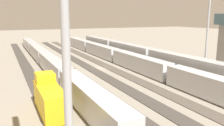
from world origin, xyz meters
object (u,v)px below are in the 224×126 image
Objects in this scene: train_on_track_6 at (45,58)px; train_on_track_7 at (49,97)px; train_on_track_1 at (129,52)px; light_mast_0 at (209,7)px; train_on_track_0 at (142,53)px; train_on_track_2 at (117,56)px.

train_on_track_7 is at bearing 171.46° from train_on_track_6.
train_on_track_1 is (29.94, -30.00, 0.46)m from train_on_track_7.
train_on_track_7 is 41.48m from light_mast_0.
train_on_track_0 is (0.46, -5.00, -0.62)m from train_on_track_1.
train_on_track_2 is 37.74m from train_on_track_7.
train_on_track_2 is 27.98m from light_mast_0.
train_on_track_1 reaches higher than train_on_track_0.
train_on_track_6 is at bearing 52.70° from light_mast_0.
train_on_track_1 is 2.99× the size of light_mast_0.
train_on_track_6 is 1.34× the size of train_on_track_1.
train_on_track_0 is at bearing -49.02° from train_on_track_7.
train_on_track_0 is (30.40, -35.00, -0.16)m from train_on_track_7.
train_on_track_1 is at bearing -71.62° from train_on_track_2.
train_on_track_6 is 1.00× the size of train_on_track_0.
train_on_track_7 reaches higher than train_on_track_2.
train_on_track_6 is at bearing 82.31° from train_on_track_1.
train_on_track_7 is at bearing 138.52° from train_on_track_2.
light_mast_0 reaches higher than train_on_track_6.
train_on_track_6 and train_on_track_2 have the same top height.
train_on_track_1 is (1.66, -5.00, 0.60)m from train_on_track_2.
train_on_track_0 is 4.01× the size of light_mast_0.
train_on_track_2 is at bearing 33.39° from light_mast_0.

